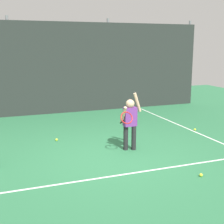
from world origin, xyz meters
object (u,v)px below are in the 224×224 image
at_px(tennis_ball_2, 195,130).
at_px(tennis_ball_3, 57,140).
at_px(tennis_player, 130,120).
at_px(tennis_ball_6, 127,127).
at_px(tennis_ball_4, 201,175).

bearing_deg(tennis_ball_2, tennis_ball_3, 174.06).
bearing_deg(tennis_ball_3, tennis_player, -41.71).
distance_m(tennis_ball_2, tennis_ball_6, 1.97).
distance_m(tennis_player, tennis_ball_3, 2.09).
relative_size(tennis_player, tennis_ball_6, 20.46).
height_order(tennis_ball_2, tennis_ball_6, same).
relative_size(tennis_ball_3, tennis_ball_6, 1.00).
height_order(tennis_player, tennis_ball_2, tennis_player).
xyz_separation_m(tennis_ball_4, tennis_ball_6, (0.13, 3.81, 0.00)).
height_order(tennis_ball_2, tennis_ball_3, same).
distance_m(tennis_player, tennis_ball_4, 2.12).
distance_m(tennis_ball_4, tennis_ball_6, 3.82).
relative_size(tennis_ball_2, tennis_ball_3, 1.00).
xyz_separation_m(tennis_ball_3, tennis_ball_6, (2.24, 0.60, 0.00)).
distance_m(tennis_ball_3, tennis_ball_4, 3.85).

